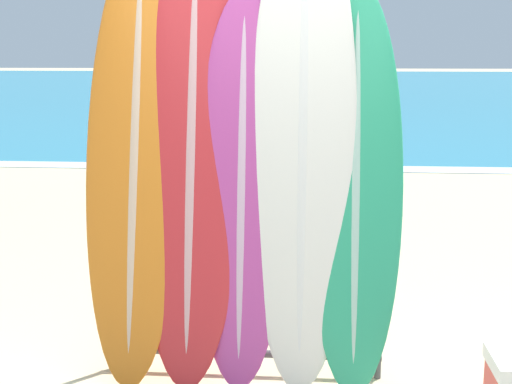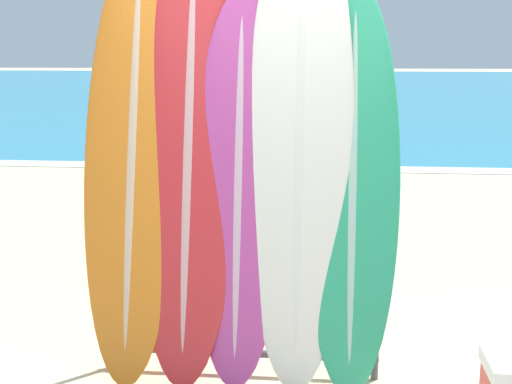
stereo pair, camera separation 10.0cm
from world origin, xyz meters
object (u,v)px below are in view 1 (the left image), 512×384
(surfboard_slot_0, at_px, (136,155))
(surfboard_slot_1, at_px, (192,154))
(person_near_water, at_px, (279,142))
(person_mid_beach, at_px, (213,123))
(surfboard_slot_3, at_px, (303,140))
(surfboard_slot_4, at_px, (356,185))
(surfboard_slot_2, at_px, (242,187))
(surfboard_rack, at_px, (244,294))

(surfboard_slot_0, xyz_separation_m, surfboard_slot_1, (0.31, -0.00, 0.01))
(surfboard_slot_1, xyz_separation_m, person_near_water, (0.32, 3.03, -0.31))
(surfboard_slot_1, xyz_separation_m, person_mid_beach, (-0.55, 4.65, -0.28))
(surfboard_slot_3, relative_size, person_mid_beach, 1.51)
(surfboard_slot_4, bearing_deg, surfboard_slot_1, 177.71)
(surfboard_slot_2, bearing_deg, surfboard_slot_1, 170.79)
(person_near_water, bearing_deg, person_mid_beach, 43.17)
(surfboard_slot_3, distance_m, person_mid_beach, 4.80)
(surfboard_slot_3, height_order, surfboard_slot_4, surfboard_slot_3)
(surfboard_slot_3, bearing_deg, surfboard_slot_0, 179.69)
(person_near_water, bearing_deg, surfboard_slot_0, -177.21)
(surfboard_slot_4, height_order, person_near_water, surfboard_slot_4)
(surfboard_slot_0, height_order, surfboard_slot_4, surfboard_slot_0)
(surfboard_slot_0, relative_size, surfboard_slot_4, 1.14)
(surfboard_rack, xyz_separation_m, surfboard_slot_2, (-0.01, 0.01, 0.61))
(person_mid_beach, bearing_deg, surfboard_slot_2, 60.93)
(surfboard_slot_2, height_order, surfboard_slot_3, surfboard_slot_3)
(surfboard_rack, relative_size, surfboard_slot_1, 0.62)
(surfboard_slot_0, xyz_separation_m, surfboard_slot_2, (0.59, -0.05, -0.16))
(surfboard_slot_0, distance_m, surfboard_slot_3, 0.92)
(surfboard_slot_1, height_order, person_mid_beach, surfboard_slot_1)
(surfboard_slot_0, xyz_separation_m, person_mid_beach, (-0.24, 4.64, -0.28))
(surfboard_slot_0, relative_size, surfboard_slot_1, 0.99)
(person_near_water, height_order, person_mid_beach, person_mid_beach)
(surfboard_slot_1, height_order, surfboard_slot_2, surfboard_slot_1)
(surfboard_rack, distance_m, surfboard_slot_1, 0.83)
(surfboard_rack, xyz_separation_m, surfboard_slot_0, (-0.60, 0.06, 0.77))
(surfboard_slot_1, bearing_deg, surfboard_slot_2, -9.21)
(surfboard_slot_1, relative_size, person_mid_beach, 1.41)
(surfboard_rack, relative_size, surfboard_slot_3, 0.58)
(person_near_water, xyz_separation_m, person_mid_beach, (-0.88, 1.61, 0.02))
(surfboard_slot_4, height_order, person_mid_beach, surfboard_slot_4)
(surfboard_slot_3, xyz_separation_m, person_near_water, (-0.28, 3.03, -0.39))
(surfboard_slot_1, bearing_deg, surfboard_slot_0, 179.58)
(surfboard_slot_1, distance_m, surfboard_slot_4, 0.91)
(surfboard_slot_1, height_order, surfboard_slot_4, surfboard_slot_1)
(surfboard_slot_0, distance_m, person_mid_beach, 4.66)
(surfboard_slot_2, bearing_deg, surfboard_slot_0, 175.40)
(surfboard_slot_0, relative_size, surfboard_slot_2, 1.15)
(surfboard_slot_0, distance_m, person_near_water, 3.11)
(person_mid_beach, bearing_deg, surfboard_slot_0, 53.83)
(surfboard_rack, xyz_separation_m, person_mid_beach, (-0.84, 4.70, 0.49))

